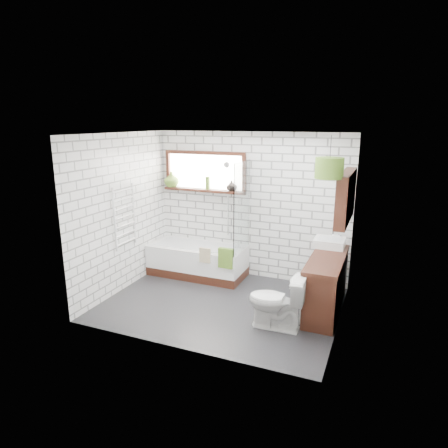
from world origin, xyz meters
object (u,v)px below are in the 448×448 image
at_px(bathtub, 198,260).
at_px(pendant, 329,168).
at_px(toilet, 276,301).
at_px(basin, 329,243).
at_px(vanity, 326,284).

relative_size(bathtub, pendant, 4.76).
distance_m(bathtub, toilet, 2.21).
height_order(basin, pendant, pendant).
bearing_deg(toilet, basin, 157.33).
bearing_deg(bathtub, toilet, -35.87).
relative_size(basin, toilet, 0.59).
distance_m(basin, toilet, 1.42).
relative_size(vanity, basin, 3.20).
bearing_deg(bathtub, vanity, -13.24).
relative_size(bathtub, basin, 3.80).
xyz_separation_m(vanity, toilet, (-0.53, -0.75, -0.03)).
xyz_separation_m(bathtub, pendant, (2.30, -0.88, 1.83)).
relative_size(vanity, toilet, 1.88).
distance_m(vanity, pendant, 1.73).
relative_size(toilet, pendant, 2.13).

